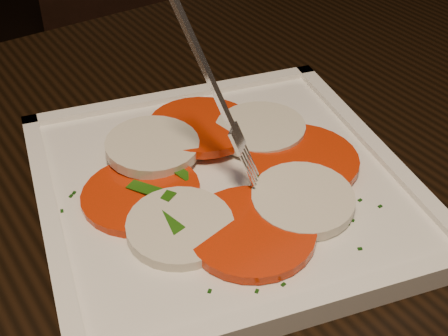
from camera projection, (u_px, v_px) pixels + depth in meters
table at (283, 235)px, 0.66m from camera, size 1.22×0.83×0.75m
chair at (152, 50)px, 1.25m from camera, size 0.56×0.56×0.93m
plate at (224, 188)px, 0.55m from camera, size 0.39×0.39×0.01m
caprese_salad at (224, 174)px, 0.54m from camera, size 0.26×0.25×0.02m
fork at (205, 91)px, 0.48m from camera, size 0.07×0.07×0.16m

